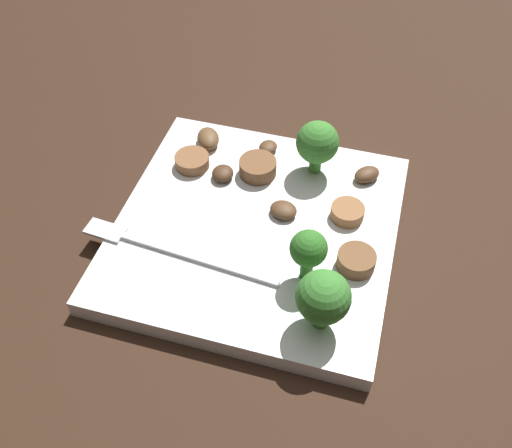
% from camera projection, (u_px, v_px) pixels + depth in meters
% --- Properties ---
extents(ground_plane, '(1.40, 1.40, 0.00)m').
position_uv_depth(ground_plane, '(256.00, 237.00, 0.53)').
color(ground_plane, black).
extents(plate, '(0.24, 0.24, 0.02)m').
position_uv_depth(plate, '(256.00, 231.00, 0.52)').
color(plate, white).
rests_on(plate, ground_plane).
extents(fork, '(0.18, 0.03, 0.00)m').
position_uv_depth(fork, '(165.00, 249.00, 0.50)').
color(fork, silver).
rests_on(fork, plate).
extents(broccoli_floret_0, '(0.04, 0.04, 0.06)m').
position_uv_depth(broccoli_floret_0, '(323.00, 298.00, 0.42)').
color(broccoli_floret_0, '#408630').
rests_on(broccoli_floret_0, plate).
extents(broccoli_floret_1, '(0.04, 0.04, 0.06)m').
position_uv_depth(broccoli_floret_1, '(317.00, 143.00, 0.54)').
color(broccoli_floret_1, '#408630').
rests_on(broccoli_floret_1, plate).
extents(broccoli_floret_2, '(0.03, 0.03, 0.05)m').
position_uv_depth(broccoli_floret_2, '(308.00, 250.00, 0.45)').
color(broccoli_floret_2, '#347525').
rests_on(broccoli_floret_2, plate).
extents(sausage_slice_0, '(0.03, 0.03, 0.01)m').
position_uv_depth(sausage_slice_0, '(347.00, 212.00, 0.52)').
color(sausage_slice_0, brown).
rests_on(sausage_slice_0, plate).
extents(sausage_slice_1, '(0.05, 0.05, 0.01)m').
position_uv_depth(sausage_slice_1, '(192.00, 161.00, 0.56)').
color(sausage_slice_1, brown).
rests_on(sausage_slice_1, plate).
extents(sausage_slice_2, '(0.04, 0.04, 0.02)m').
position_uv_depth(sausage_slice_2, '(258.00, 167.00, 0.55)').
color(sausage_slice_2, brown).
rests_on(sausage_slice_2, plate).
extents(sausage_slice_3, '(0.04, 0.04, 0.01)m').
position_uv_depth(sausage_slice_3, '(356.00, 261.00, 0.48)').
color(sausage_slice_3, brown).
rests_on(sausage_slice_3, plate).
extents(mushroom_0, '(0.03, 0.03, 0.01)m').
position_uv_depth(mushroom_0, '(367.00, 174.00, 0.55)').
color(mushroom_0, '#4C331E').
rests_on(mushroom_0, plate).
extents(mushroom_1, '(0.03, 0.03, 0.01)m').
position_uv_depth(mushroom_1, '(283.00, 210.00, 0.52)').
color(mushroom_1, '#4C331E').
rests_on(mushroom_1, plate).
extents(mushroom_2, '(0.03, 0.04, 0.01)m').
position_uv_depth(mushroom_2, '(208.00, 138.00, 0.58)').
color(mushroom_2, brown).
rests_on(mushroom_2, plate).
extents(mushroom_4, '(0.02, 0.02, 0.01)m').
position_uv_depth(mushroom_4, '(223.00, 173.00, 0.55)').
color(mushroom_4, '#422B19').
rests_on(mushroom_4, plate).
extents(mushroom_5, '(0.02, 0.02, 0.01)m').
position_uv_depth(mushroom_5, '(268.00, 147.00, 0.58)').
color(mushroom_5, '#4C331E').
rests_on(mushroom_5, plate).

